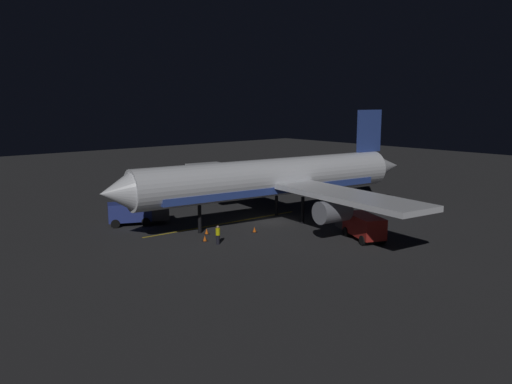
{
  "coord_description": "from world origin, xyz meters",
  "views": [
    {
      "loc": [
        -40.24,
        37.01,
        12.81
      ],
      "look_at": [
        0.0,
        2.0,
        3.5
      ],
      "focal_mm": 36.81,
      "sensor_mm": 36.0,
      "label": 1
    }
  ],
  "objects_px": {
    "traffic_cone_under_wing": "(205,239)",
    "airliner": "(275,179)",
    "catering_truck": "(361,226)",
    "traffic_cone_near_left": "(254,230)",
    "baggage_truck": "(136,213)",
    "traffic_cone_near_right": "(207,232)",
    "ground_crew_worker": "(218,235)"
  },
  "relations": [
    {
      "from": "ground_crew_worker",
      "to": "traffic_cone_near_left",
      "type": "relative_size",
      "value": 3.16
    },
    {
      "from": "airliner",
      "to": "baggage_truck",
      "type": "relative_size",
      "value": 5.85
    },
    {
      "from": "traffic_cone_near_left",
      "to": "traffic_cone_near_right",
      "type": "bearing_deg",
      "value": 57.89
    },
    {
      "from": "ground_crew_worker",
      "to": "traffic_cone_near_left",
      "type": "height_order",
      "value": "ground_crew_worker"
    },
    {
      "from": "traffic_cone_near_right",
      "to": "catering_truck",
      "type": "bearing_deg",
      "value": -137.15
    },
    {
      "from": "airliner",
      "to": "catering_truck",
      "type": "xyz_separation_m",
      "value": [
        -10.43,
        -1.33,
        -3.39
      ]
    },
    {
      "from": "traffic_cone_near_right",
      "to": "airliner",
      "type": "bearing_deg",
      "value": -92.54
    },
    {
      "from": "baggage_truck",
      "to": "traffic_cone_near_left",
      "type": "distance_m",
      "value": 12.87
    },
    {
      "from": "baggage_truck",
      "to": "airliner",
      "type": "bearing_deg",
      "value": -125.42
    },
    {
      "from": "baggage_truck",
      "to": "ground_crew_worker",
      "type": "distance_m",
      "value": 11.93
    },
    {
      "from": "baggage_truck",
      "to": "catering_truck",
      "type": "distance_m",
      "value": 23.11
    },
    {
      "from": "traffic_cone_near_left",
      "to": "traffic_cone_under_wing",
      "type": "relative_size",
      "value": 1.0
    },
    {
      "from": "airliner",
      "to": "traffic_cone_near_right",
      "type": "relative_size",
      "value": 68.51
    },
    {
      "from": "traffic_cone_under_wing",
      "to": "traffic_cone_near_left",
      "type": "bearing_deg",
      "value": -94.76
    },
    {
      "from": "airliner",
      "to": "catering_truck",
      "type": "bearing_deg",
      "value": -172.72
    },
    {
      "from": "airliner",
      "to": "traffic_cone_near_left",
      "type": "height_order",
      "value": "airliner"
    },
    {
      "from": "traffic_cone_near_left",
      "to": "traffic_cone_near_right",
      "type": "distance_m",
      "value": 4.72
    },
    {
      "from": "airliner",
      "to": "traffic_cone_near_right",
      "type": "distance_m",
      "value": 9.75
    },
    {
      "from": "catering_truck",
      "to": "traffic_cone_near_right",
      "type": "relative_size",
      "value": 12.41
    },
    {
      "from": "airliner",
      "to": "traffic_cone_under_wing",
      "type": "xyz_separation_m",
      "value": [
        -1.65,
        10.37,
        -4.37
      ]
    },
    {
      "from": "catering_truck",
      "to": "traffic_cone_near_left",
      "type": "bearing_deg",
      "value": 36.02
    },
    {
      "from": "traffic_cone_under_wing",
      "to": "airliner",
      "type": "bearing_deg",
      "value": -80.96
    },
    {
      "from": "airliner",
      "to": "traffic_cone_under_wing",
      "type": "relative_size",
      "value": 68.51
    },
    {
      "from": "baggage_truck",
      "to": "traffic_cone_near_right",
      "type": "xyz_separation_m",
      "value": [
        -8.1,
        -3.23,
        -0.97
      ]
    },
    {
      "from": "catering_truck",
      "to": "ground_crew_worker",
      "type": "bearing_deg",
      "value": 58.01
    },
    {
      "from": "catering_truck",
      "to": "traffic_cone_near_left",
      "type": "relative_size",
      "value": 12.41
    },
    {
      "from": "airliner",
      "to": "traffic_cone_under_wing",
      "type": "bearing_deg",
      "value": 99.04
    },
    {
      "from": "catering_truck",
      "to": "ground_crew_worker",
      "type": "xyz_separation_m",
      "value": [
        7.14,
        11.43,
        -0.34
      ]
    },
    {
      "from": "baggage_truck",
      "to": "traffic_cone_near_right",
      "type": "bearing_deg",
      "value": -158.27
    },
    {
      "from": "airliner",
      "to": "baggage_truck",
      "type": "distance_m",
      "value": 15.03
    },
    {
      "from": "airliner",
      "to": "traffic_cone_near_right",
      "type": "height_order",
      "value": "airliner"
    },
    {
      "from": "catering_truck",
      "to": "ground_crew_worker",
      "type": "relative_size",
      "value": 3.92
    }
  ]
}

